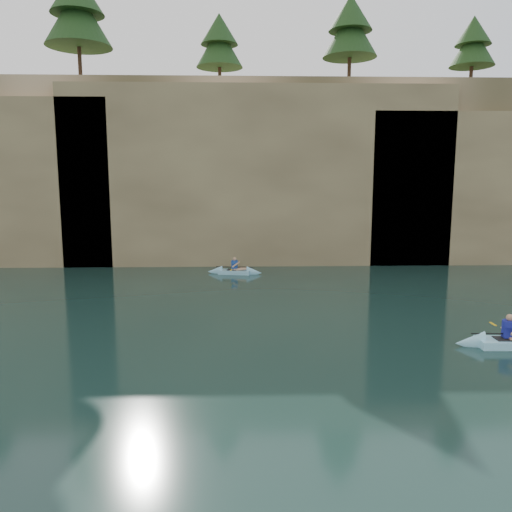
{
  "coord_description": "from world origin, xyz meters",
  "views": [
    {
      "loc": [
        0.87,
        -9.12,
        5.39
      ],
      "look_at": [
        1.36,
        6.32,
        3.0
      ],
      "focal_mm": 35.0,
      "sensor_mm": 36.0,
      "label": 1
    }
  ],
  "objects": [
    {
      "name": "ground",
      "position": [
        0.0,
        0.0,
        0.0
      ],
      "size": [
        160.0,
        160.0,
        0.0
      ],
      "primitive_type": "plane",
      "color": "black",
      "rests_on": "ground"
    },
    {
      "name": "cliff",
      "position": [
        0.0,
        30.0,
        6.0
      ],
      "size": [
        70.0,
        16.0,
        12.0
      ],
      "primitive_type": "cube",
      "color": "tan",
      "rests_on": "ground"
    },
    {
      "name": "cliff_slab_center",
      "position": [
        2.0,
        22.6,
        5.7
      ],
      "size": [
        24.0,
        2.4,
        11.4
      ],
      "primitive_type": "cube",
      "color": "#95865A",
      "rests_on": "ground"
    },
    {
      "name": "sea_cave_center",
      "position": [
        -4.0,
        21.95,
        1.6
      ],
      "size": [
        3.5,
        1.0,
        3.2
      ],
      "primitive_type": "cube",
      "color": "black",
      "rests_on": "ground"
    },
    {
      "name": "sea_cave_east",
      "position": [
        10.0,
        21.95,
        2.25
      ],
      "size": [
        5.0,
        1.0,
        4.5
      ],
      "primitive_type": "cube",
      "color": "black",
      "rests_on": "ground"
    },
    {
      "name": "cliff_pines",
      "position": [
        0.0,
        25.0,
        15.91
      ],
      "size": [
        56.0,
        6.0,
        7.83
      ],
      "primitive_type": null,
      "color": "black",
      "rests_on": "cliff"
    },
    {
      "name": "kayaker_ltblue_near",
      "position": [
        9.54,
        6.16,
        0.17
      ],
      "size": [
        3.43,
        2.63,
        1.35
      ],
      "rotation": [
        0.0,
        0.0,
        -0.04
      ],
      "color": "#98E3FE",
      "rests_on": "ground"
    },
    {
      "name": "kayaker_ltblue_mid",
      "position": [
        0.53,
        19.0,
        0.15
      ],
      "size": [
        3.22,
        2.34,
        1.2
      ],
      "rotation": [
        0.0,
        0.0,
        -0.17
      ],
      "color": "#7EBAD3",
      "rests_on": "ground"
    }
  ]
}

